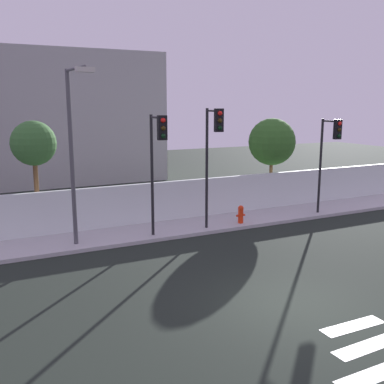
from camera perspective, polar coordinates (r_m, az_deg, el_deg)
The scene contains 11 objects.
ground_plane at distance 12.89m, azimuth 13.05°, elevation -14.03°, with size 80.00×80.00×0.00m, color black.
sidewalk at distance 19.47m, azimuth -2.32°, elevation -4.75°, with size 36.00×2.40×0.15m, color #B3B3B3.
perimeter_wall at distance 20.38m, azimuth -3.81°, elevation -1.21°, with size 36.00×0.18×1.80m, color silver.
traffic_light_left at distance 21.94m, azimuth 17.25°, elevation 5.69°, with size 0.35×1.34×4.59m.
traffic_light_center at distance 18.09m, azimuth 2.69°, elevation 6.25°, with size 0.43×1.58×5.11m.
traffic_light_right at distance 17.06m, azimuth -4.48°, elevation 5.40°, with size 0.35×1.59×4.88m.
street_lamp_curbside at distance 16.74m, azimuth -14.98°, elevation 6.13°, with size 0.62×2.23×6.52m.
fire_hydrant at distance 20.14m, azimuth 6.27°, elevation -2.77°, with size 0.44×0.26×0.81m.
roadside_tree_leftmost at distance 19.68m, azimuth -19.66°, elevation 5.79°, with size 1.87×1.87×4.77m.
roadside_tree_midleft at distance 24.26m, azimuth 10.22°, elevation 6.33°, with size 2.51×2.51×4.70m.
low_building_distant at distance 32.91m, azimuth -16.58°, elevation 9.12°, with size 13.75×6.00×8.95m, color #9C9C9C.
Camera 1 is at (-7.52, -8.94, 5.44)m, focal length 41.55 mm.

